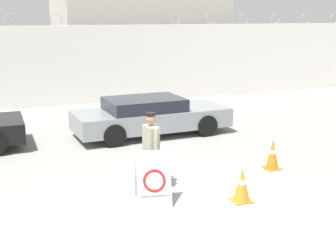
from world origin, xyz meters
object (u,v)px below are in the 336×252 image
Objects in this scene: barricade_sign at (153,177)px; traffic_cone_near at (242,185)px; traffic_cone_mid at (273,154)px; parked_car_rear_sedan at (150,116)px; security_guard at (151,148)px.

traffic_cone_near is (1.67, -0.56, -0.18)m from barricade_sign.
parked_car_rear_sedan is at bearing 112.39° from traffic_cone_mid.
traffic_cone_near is at bearing -92.83° from parked_car_rear_sedan.
barricade_sign reaches higher than traffic_cone_near.
parked_car_rear_sedan reaches higher than barricade_sign.
traffic_cone_mid is at bearing -70.71° from parked_car_rear_sedan.
traffic_cone_mid is at bearing 27.22° from barricade_sign.
barricade_sign is at bearing 161.29° from traffic_cone_near.
traffic_cone_mid is (3.16, 0.29, -0.56)m from security_guard.
security_guard is 4.67m from parked_car_rear_sedan.
security_guard reaches higher than traffic_cone_near.
parked_car_rear_sedan is at bearing -23.33° from security_guard.
barricade_sign is at bearing -111.02° from parked_car_rear_sedan.
traffic_cone_near is 0.93× the size of traffic_cone_mid.
barricade_sign is 5.33m from parked_car_rear_sedan.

